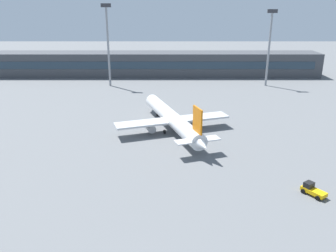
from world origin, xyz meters
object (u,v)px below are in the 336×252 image
object	(u,v)px
airplane_mid	(172,118)
floodlight_tower_east	(270,43)
baggage_tug_yellow	(313,190)
floodlight_tower_west	(108,40)

from	to	relation	value
airplane_mid	floodlight_tower_east	size ratio (longest dim) A/B	1.43
baggage_tug_yellow	floodlight_tower_west	world-z (taller)	floodlight_tower_west
airplane_mid	floodlight_tower_east	distance (m)	56.68
floodlight_tower_west	airplane_mid	bearing A→B (deg)	-64.93
baggage_tug_yellow	floodlight_tower_east	distance (m)	74.91
airplane_mid	floodlight_tower_west	bearing A→B (deg)	115.07
floodlight_tower_west	floodlight_tower_east	xyz separation A→B (m)	(53.78, 0.24, -0.91)
baggage_tug_yellow	floodlight_tower_east	world-z (taller)	floodlight_tower_east
baggage_tug_yellow	floodlight_tower_east	xyz separation A→B (m)	(12.48, 72.57, 13.77)
baggage_tug_yellow	floodlight_tower_east	size ratio (longest dim) A/B	0.15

